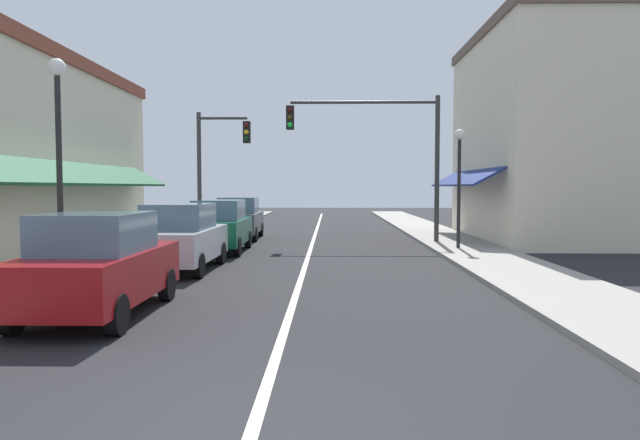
# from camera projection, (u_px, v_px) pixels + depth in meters

# --- Properties ---
(ground_plane) EXTENTS (80.00, 80.00, 0.00)m
(ground_plane) POSITION_uv_depth(u_px,v_px,m) (312.00, 244.00, 22.85)
(ground_plane) COLOR black
(sidewalk_left) EXTENTS (2.60, 56.00, 0.12)m
(sidewalk_left) POSITION_uv_depth(u_px,v_px,m) (170.00, 243.00, 22.95)
(sidewalk_left) COLOR gray
(sidewalk_left) RESTS_ON ground
(sidewalk_right) EXTENTS (2.60, 56.00, 0.12)m
(sidewalk_right) POSITION_uv_depth(u_px,v_px,m) (455.00, 243.00, 22.75)
(sidewalk_right) COLOR gray
(sidewalk_right) RESTS_ON ground
(lane_center_stripe) EXTENTS (0.14, 52.00, 0.01)m
(lane_center_stripe) POSITION_uv_depth(u_px,v_px,m) (312.00, 244.00, 22.85)
(lane_center_stripe) COLOR silver
(lane_center_stripe) RESTS_ON ground
(storefront_right_block) EXTENTS (6.78, 10.20, 8.57)m
(storefront_right_block) POSITION_uv_depth(u_px,v_px,m) (545.00, 136.00, 24.44)
(storefront_right_block) COLOR beige
(storefront_right_block) RESTS_ON ground
(parked_car_nearest_left) EXTENTS (1.79, 4.10, 1.77)m
(parked_car_nearest_left) POSITION_uv_depth(u_px,v_px,m) (98.00, 265.00, 10.12)
(parked_car_nearest_left) COLOR maroon
(parked_car_nearest_left) RESTS_ON ground
(parked_car_second_left) EXTENTS (1.83, 4.12, 1.77)m
(parked_car_second_left) POSITION_uv_depth(u_px,v_px,m) (180.00, 237.00, 15.62)
(parked_car_second_left) COLOR #B7BABF
(parked_car_second_left) RESTS_ON ground
(parked_car_third_left) EXTENTS (1.83, 4.12, 1.77)m
(parked_car_third_left) POSITION_uv_depth(u_px,v_px,m) (219.00, 226.00, 20.07)
(parked_car_third_left) COLOR #0F4C33
(parked_car_third_left) RESTS_ON ground
(parked_car_far_left) EXTENTS (1.86, 4.14, 1.77)m
(parked_car_far_left) POSITION_uv_depth(u_px,v_px,m) (239.00, 218.00, 25.18)
(parked_car_far_left) COLOR #4C5156
(parked_car_far_left) RESTS_ON ground
(traffic_signal_mast_arm) EXTENTS (5.87, 0.50, 5.69)m
(traffic_signal_mast_arm) POSITION_uv_depth(u_px,v_px,m) (384.00, 142.00, 22.67)
(traffic_signal_mast_arm) COLOR #333333
(traffic_signal_mast_arm) RESTS_ON ground
(traffic_signal_left_corner) EXTENTS (2.28, 0.50, 5.32)m
(traffic_signal_left_corner) POSITION_uv_depth(u_px,v_px,m) (216.00, 157.00, 24.78)
(traffic_signal_left_corner) COLOR #333333
(traffic_signal_left_corner) RESTS_ON ground
(street_lamp_left_near) EXTENTS (0.36, 0.36, 4.85)m
(street_lamp_left_near) POSITION_uv_depth(u_px,v_px,m) (59.00, 136.00, 12.26)
(street_lamp_left_near) COLOR black
(street_lamp_left_near) RESTS_ON ground
(street_lamp_right_mid) EXTENTS (0.36, 0.36, 4.17)m
(street_lamp_right_mid) POSITION_uv_depth(u_px,v_px,m) (459.00, 168.00, 20.20)
(street_lamp_right_mid) COLOR black
(street_lamp_right_mid) RESTS_ON ground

